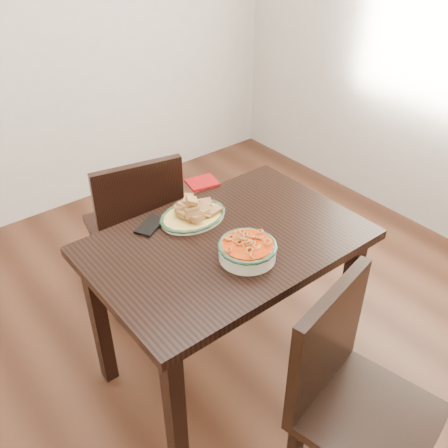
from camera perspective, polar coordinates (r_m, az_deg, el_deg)
floor at (r=2.54m, az=-0.74°, el=-14.34°), size 3.50×3.50×0.00m
wall_back at (r=3.29m, az=-21.55°, el=21.69°), size 3.50×0.10×2.60m
dining_table at (r=2.04m, az=0.35°, el=-4.23°), size 1.08×0.72×0.75m
chair_far at (r=2.52m, az=-9.94°, el=-0.16°), size 0.50×0.50×0.89m
chair_near at (r=1.83m, az=14.12°, el=-18.01°), size 0.50×0.50×0.89m
fish_plate at (r=2.07m, az=-3.60°, el=1.64°), size 0.29×0.23×0.11m
noodle_bowl at (r=1.85m, az=2.69°, el=-2.81°), size 0.22×0.22×0.08m
smartphone at (r=2.06m, az=-8.40°, el=-0.16°), size 0.16×0.13×0.01m
napkin at (r=2.34m, az=-2.51°, el=4.75°), size 0.16×0.14×0.01m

